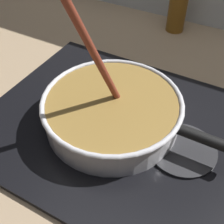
% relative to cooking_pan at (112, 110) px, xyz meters
% --- Properties ---
extents(ground, '(2.40, 1.60, 0.04)m').
position_rel_cooking_pan_xyz_m(ground, '(0.01, -0.21, -0.07)').
color(ground, '#9E8466').
extents(hob_plate, '(0.56, 0.48, 0.01)m').
position_rel_cooking_pan_xyz_m(hob_plate, '(-0.00, 0.00, -0.04)').
color(hob_plate, black).
rests_on(hob_plate, ground).
extents(burner_ring, '(0.16, 0.16, 0.01)m').
position_rel_cooking_pan_xyz_m(burner_ring, '(-0.00, 0.00, -0.03)').
color(burner_ring, '#592D0C').
rests_on(burner_ring, hob_plate).
extents(spare_burner, '(0.14, 0.14, 0.01)m').
position_rel_cooking_pan_xyz_m(spare_burner, '(0.16, 0.00, -0.03)').
color(spare_burner, '#262628').
rests_on(spare_burner, hob_plate).
extents(cooking_pan, '(0.42, 0.30, 0.32)m').
position_rel_cooking_pan_xyz_m(cooking_pan, '(0.00, 0.00, 0.00)').
color(cooking_pan, silver).
rests_on(cooking_pan, hob_plate).
extents(sauce_bottle, '(0.06, 0.06, 0.23)m').
position_rel_cooking_pan_xyz_m(sauce_bottle, '(-0.03, 0.49, 0.05)').
color(sauce_bottle, '#8C5919').
rests_on(sauce_bottle, ground).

